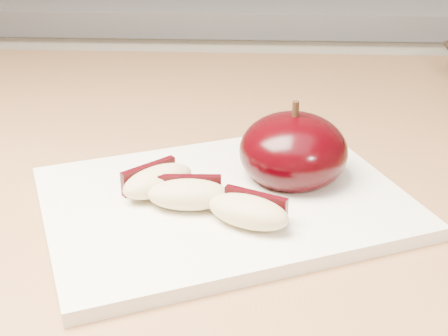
{
  "coord_description": "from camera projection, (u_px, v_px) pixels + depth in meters",
  "views": [
    {
      "loc": [
        -0.01,
        -0.07,
        1.16
      ],
      "look_at": [
        -0.03,
        0.37,
        0.94
      ],
      "focal_mm": 50.0,
      "sensor_mm": 36.0,
      "label": 1
    }
  ],
  "objects": [
    {
      "name": "apple_wedge_c",
      "position": [
        249.0,
        211.0,
        0.46
      ],
      "size": [
        0.07,
        0.05,
        0.02
      ],
      "rotation": [
        0.0,
        0.0,
        -0.42
      ],
      "color": "tan",
      "rests_on": "cutting_board"
    },
    {
      "name": "back_cabinet",
      "position": [
        254.0,
        187.0,
        1.44
      ],
      "size": [
        2.4,
        0.62,
        0.94
      ],
      "color": "silver",
      "rests_on": "ground"
    },
    {
      "name": "apple_half",
      "position": [
        293.0,
        151.0,
        0.53
      ],
      "size": [
        0.11,
        0.11,
        0.08
      ],
      "rotation": [
        0.0,
        0.0,
        -0.22
      ],
      "color": "black",
      "rests_on": "cutting_board"
    },
    {
      "name": "cutting_board",
      "position": [
        224.0,
        202.0,
        0.51
      ],
      "size": [
        0.34,
        0.3,
        0.01
      ],
      "primitive_type": "cube",
      "rotation": [
        0.0,
        0.0,
        0.4
      ],
      "color": "white",
      "rests_on": "island_counter"
    },
    {
      "name": "apple_wedge_a",
      "position": [
        157.0,
        180.0,
        0.5
      ],
      "size": [
        0.07,
        0.07,
        0.02
      ],
      "rotation": [
        0.0,
        0.0,
        0.74
      ],
      "color": "tan",
      "rests_on": "cutting_board"
    },
    {
      "name": "apple_wedge_b",
      "position": [
        189.0,
        194.0,
        0.48
      ],
      "size": [
        0.06,
        0.03,
        0.02
      ],
      "rotation": [
        0.0,
        0.0,
        0.03
      ],
      "color": "tan",
      "rests_on": "cutting_board"
    }
  ]
}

